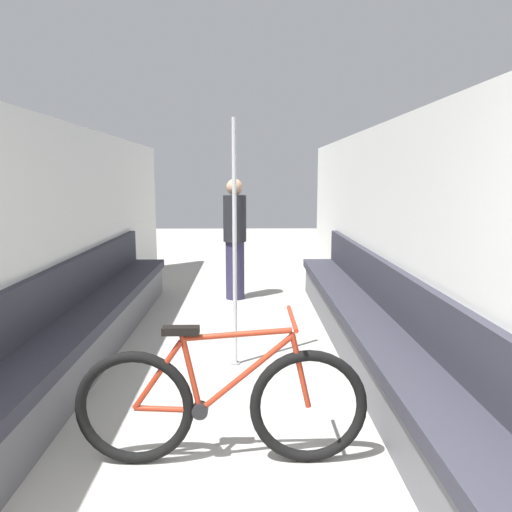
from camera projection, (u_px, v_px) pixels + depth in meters
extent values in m
cube|color=silver|center=(37.00, 247.00, 3.94)|extent=(0.10, 9.84, 2.09)
cube|color=silver|center=(409.00, 246.00, 4.00)|extent=(0.10, 9.84, 2.09)
cube|color=#5B5B60|center=(81.00, 349.00, 4.15)|extent=(0.39, 5.76, 0.36)
cube|color=#2D2D38|center=(79.00, 322.00, 4.11)|extent=(0.46, 5.76, 0.10)
cube|color=#2D2D38|center=(54.00, 293.00, 4.07)|extent=(0.07, 5.76, 0.40)
cube|color=#5B5B60|center=(368.00, 347.00, 4.19)|extent=(0.39, 5.76, 0.36)
cube|color=#2D2D38|center=(369.00, 321.00, 4.16)|extent=(0.46, 5.76, 0.10)
cube|color=#2D2D38|center=(394.00, 291.00, 4.12)|extent=(0.07, 5.76, 0.40)
torus|color=black|center=(135.00, 408.00, 2.76)|extent=(0.66, 0.06, 0.66)
torus|color=black|center=(308.00, 407.00, 2.78)|extent=(0.66, 0.06, 0.66)
cylinder|color=#9E2D19|center=(167.00, 409.00, 2.77)|extent=(0.36, 0.03, 0.05)
cylinder|color=#9E2D19|center=(158.00, 375.00, 2.73)|extent=(0.29, 0.03, 0.40)
cylinder|color=#9E2D19|center=(191.00, 371.00, 2.73)|extent=(0.13, 0.03, 0.47)
cylinder|color=#9E2D19|center=(246.00, 374.00, 2.74)|extent=(0.53, 0.03, 0.45)
cylinder|color=#9E2D19|center=(237.00, 334.00, 2.71)|extent=(0.61, 0.03, 0.08)
cylinder|color=#9E2D19|center=(300.00, 370.00, 2.75)|extent=(0.13, 0.03, 0.43)
cylinder|color=black|center=(200.00, 410.00, 2.77)|extent=(0.09, 0.06, 0.09)
cube|color=black|center=(181.00, 331.00, 2.70)|extent=(0.20, 0.07, 0.04)
cylinder|color=#9E2D19|center=(292.00, 318.00, 2.70)|extent=(0.02, 0.46, 0.02)
cylinder|color=gray|center=(235.00, 363.00, 4.31)|extent=(0.08, 0.08, 0.01)
cylinder|color=silver|center=(235.00, 245.00, 4.15)|extent=(0.04, 0.04, 2.07)
cylinder|color=#332D4C|center=(235.00, 270.00, 6.58)|extent=(0.25, 0.25, 0.77)
cylinder|color=#232328|center=(235.00, 218.00, 6.47)|extent=(0.30, 0.30, 0.60)
sphere|color=tan|center=(235.00, 187.00, 6.41)|extent=(0.21, 0.21, 0.21)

